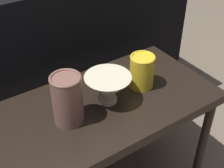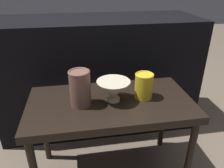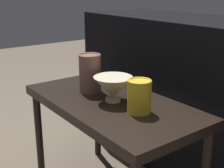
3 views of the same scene
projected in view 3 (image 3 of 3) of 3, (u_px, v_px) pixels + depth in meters
table at (111, 112)px, 1.36m from camera, size 0.83×0.44×0.50m
couch_backdrop at (194, 95)px, 1.69m from camera, size 1.40×0.50×0.82m
bowl at (112, 88)px, 1.32m from camera, size 0.17×0.17×0.11m
vase_textured_left at (90, 73)px, 1.43m from camera, size 0.10×0.10×0.18m
vase_colorful_right at (139, 96)px, 1.20m from camera, size 0.09×0.09×0.13m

